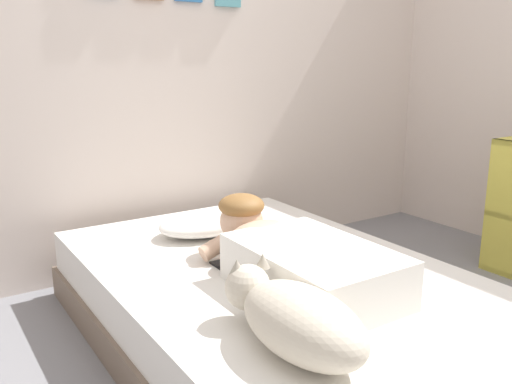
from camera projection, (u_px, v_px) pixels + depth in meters
back_wall at (165, 44)px, 3.00m from camera, size 3.86×0.12×2.50m
bed at (277, 308)px, 2.26m from camera, size 1.33×2.07×0.34m
pillow at (209, 222)px, 2.67m from camera, size 0.52×0.32×0.11m
person_lying at (291, 255)px, 2.08m from camera, size 0.43×0.92×0.27m
dog at (295, 318)px, 1.58m from camera, size 0.26×0.57×0.21m
coffee_cup at (234, 230)px, 2.61m from camera, size 0.12×0.09×0.07m
cell_phone at (224, 266)px, 2.25m from camera, size 0.07×0.14×0.01m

